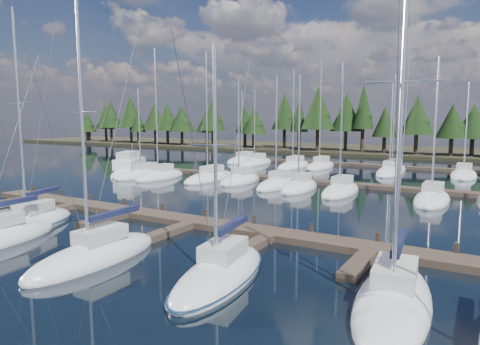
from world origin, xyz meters
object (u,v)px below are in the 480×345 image
Objects in this scene: front_sailboat_5 at (393,301)px; front_sailboat_1 at (31,223)px; front_sailboat_4 at (220,274)px; front_sailboat_3 at (96,256)px; main_dock at (191,224)px; motor_yacht_left at (130,170)px.

front_sailboat_1 is at bearing 179.23° from front_sailboat_5.
front_sailboat_1 reaches higher than front_sailboat_4.
front_sailboat_3 is (9.23, -2.44, -0.00)m from front_sailboat_1.
motor_yacht_left reaches higher than main_dock.
main_dock is at bearing 31.86° from front_sailboat_1.
front_sailboat_4 is at bearing -172.52° from front_sailboat_5.
front_sailboat_3 is at bearing -47.52° from motor_yacht_left.
front_sailboat_4 is 7.45m from front_sailboat_5.
front_sailboat_5 is at bearing -0.77° from front_sailboat_1.
front_sailboat_1 is 1.34× the size of front_sailboat_4.
front_sailboat_1 is (-9.17, -5.70, 0.10)m from main_dock.
main_dock is at bearing 135.12° from front_sailboat_4.
motor_yacht_left is (-30.70, 24.77, 0.27)m from front_sailboat_4.
front_sailboat_4 is (16.19, -1.29, -0.03)m from front_sailboat_1.
front_sailboat_5 reaches higher than front_sailboat_3.
front_sailboat_5 reaches higher than motor_yacht_left.
front_sailboat_5 reaches higher than front_sailboat_4.
front_sailboat_4 reaches higher than motor_yacht_left.
front_sailboat_1 reaches higher than motor_yacht_left.
front_sailboat_3 reaches higher than motor_yacht_left.
main_dock is 29.62m from motor_yacht_left.
front_sailboat_3 is at bearing -14.83° from front_sailboat_1.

